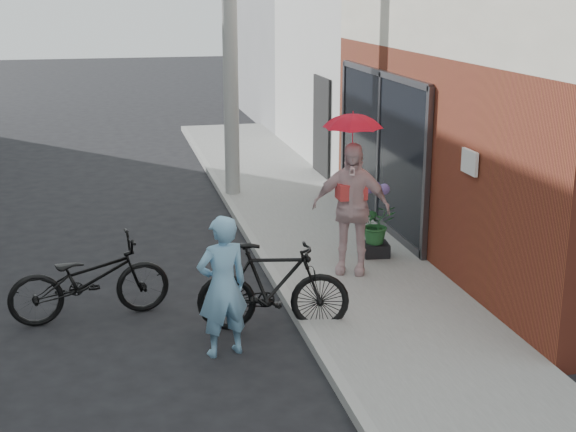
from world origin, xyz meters
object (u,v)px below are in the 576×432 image
object	(u,v)px
utility_pole	(229,11)
officer	(223,286)
bike_left	(89,279)
kimono_woman	(351,208)
planter	(376,249)
bike_right	(273,287)

from	to	relation	value
utility_pole	officer	world-z (taller)	utility_pole
bike_left	kimono_woman	size ratio (longest dim) A/B	1.06
planter	kimono_woman	bearing A→B (deg)	-135.31
officer	bike_left	size ratio (longest dim) A/B	0.83
officer	kimono_woman	world-z (taller)	kimono_woman
utility_pole	officer	distance (m)	7.32
officer	bike_left	xyz separation A→B (m)	(-1.43, 1.35, -0.29)
utility_pole	bike_right	distance (m)	6.87
utility_pole	kimono_woman	xyz separation A→B (m)	(0.88, -4.75, -2.48)
utility_pole	planter	size ratio (longest dim) A/B	19.36
kimono_woman	planter	distance (m)	1.14
utility_pole	bike_left	bearing A→B (deg)	-115.88
kimono_woman	planter	size ratio (longest dim) A/B	4.99
officer	bike_right	world-z (taller)	officer
utility_pole	bike_left	distance (m)	6.65
bike_left	bike_right	xyz separation A→B (m)	(2.09, -0.83, 0.03)
bike_right	planter	distance (m)	2.80
utility_pole	planter	bearing A→B (deg)	-70.95
bike_left	planter	bearing A→B (deg)	-82.25
bike_right	planter	xyz separation A→B (m)	(1.94, 1.99, -0.32)
utility_pole	bike_left	world-z (taller)	utility_pole
utility_pole	officer	xyz separation A→B (m)	(-1.17, -6.70, -2.71)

